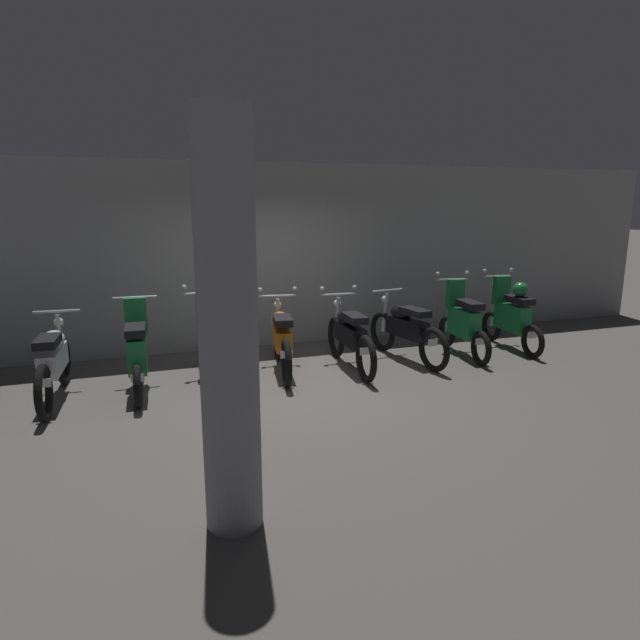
# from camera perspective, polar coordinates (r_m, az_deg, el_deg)

# --- Properties ---
(ground_plane) EXTENTS (80.00, 80.00, 0.00)m
(ground_plane) POSITION_cam_1_polar(r_m,az_deg,el_deg) (7.32, -2.62, -6.87)
(ground_plane) COLOR #565451
(back_wall) EXTENTS (16.00, 0.30, 3.03)m
(back_wall) POSITION_cam_1_polar(r_m,az_deg,el_deg) (9.20, -6.83, 6.68)
(back_wall) COLOR gray
(back_wall) RESTS_ON ground
(motorbike_slot_1) EXTENTS (0.56, 1.95, 1.03)m
(motorbike_slot_1) POSITION_cam_1_polar(r_m,az_deg,el_deg) (7.42, -26.16, -3.92)
(motorbike_slot_1) COLOR black
(motorbike_slot_1) RESTS_ON ground
(motorbike_slot_2) EXTENTS (0.56, 1.68, 1.18)m
(motorbike_slot_2) POSITION_cam_1_polar(r_m,az_deg,el_deg) (7.34, -18.59, -3.18)
(motorbike_slot_2) COLOR black
(motorbike_slot_2) RESTS_ON ground
(motorbike_slot_3) EXTENTS (0.59, 1.68, 1.29)m
(motorbike_slot_3) POSITION_cam_1_polar(r_m,az_deg,el_deg) (7.48, -11.12, -2.45)
(motorbike_slot_3) COLOR black
(motorbike_slot_3) RESTS_ON ground
(motorbike_slot_4) EXTENTS (0.59, 1.94, 1.15)m
(motorbike_slot_4) POSITION_cam_1_polar(r_m,az_deg,el_deg) (7.82, -4.06, -1.87)
(motorbike_slot_4) COLOR black
(motorbike_slot_4) RESTS_ON ground
(motorbike_slot_5) EXTENTS (0.59, 1.95, 1.15)m
(motorbike_slot_5) POSITION_cam_1_polar(r_m,az_deg,el_deg) (7.95, 3.10, -1.62)
(motorbike_slot_5) COLOR black
(motorbike_slot_5) RESTS_ON ground
(motorbike_slot_6) EXTENTS (0.56, 1.94, 1.03)m
(motorbike_slot_6) POSITION_cam_1_polar(r_m,az_deg,el_deg) (8.45, 8.99, -0.94)
(motorbike_slot_6) COLOR black
(motorbike_slot_6) RESTS_ON ground
(motorbike_slot_7) EXTENTS (0.59, 1.68, 1.29)m
(motorbike_slot_7) POSITION_cam_1_polar(r_m,az_deg,el_deg) (8.92, 14.72, -0.25)
(motorbike_slot_7) COLOR black
(motorbike_slot_7) RESTS_ON ground
(motorbike_slot_8) EXTENTS (0.59, 1.68, 1.29)m
(motorbike_slot_8) POSITION_cam_1_polar(r_m,az_deg,el_deg) (9.53, 19.41, 0.50)
(motorbike_slot_8) COLOR black
(motorbike_slot_8) RESTS_ON ground
(support_pillar) EXTENTS (0.43, 0.43, 3.03)m
(support_pillar) POSITION_cam_1_polar(r_m,az_deg,el_deg) (3.90, -9.62, -1.01)
(support_pillar) COLOR gray
(support_pillar) RESTS_ON ground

